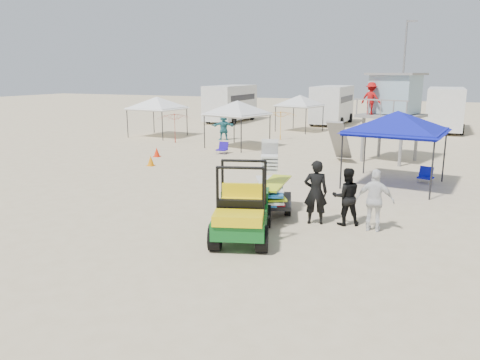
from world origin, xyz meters
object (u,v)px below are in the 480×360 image
at_px(lifeguard_tower, 391,97).
at_px(canopy_blue, 398,115).
at_px(utility_cart, 241,204).
at_px(surf_trailer, 270,188).
at_px(man_left, 316,192).

bearing_deg(lifeguard_tower, canopy_blue, -81.55).
bearing_deg(canopy_blue, utility_cart, -111.46).
relative_size(surf_trailer, canopy_blue, 0.66).
xyz_separation_m(surf_trailer, lifeguard_tower, (2.35, 11.17, 2.33)).
relative_size(man_left, lifeguard_tower, 0.45).
distance_m(utility_cart, canopy_blue, 8.85).
bearing_deg(surf_trailer, man_left, -11.20).
xyz_separation_m(surf_trailer, man_left, (1.52, -0.30, 0.10)).
xyz_separation_m(surf_trailer, canopy_blue, (3.16, 5.71, 1.95)).
relative_size(surf_trailer, lifeguard_tower, 0.59).
bearing_deg(lifeguard_tower, utility_cart, -99.89).
distance_m(man_left, canopy_blue, 6.50).
distance_m(utility_cart, lifeguard_tower, 13.89).
relative_size(utility_cart, canopy_blue, 0.78).
distance_m(surf_trailer, man_left, 1.55).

